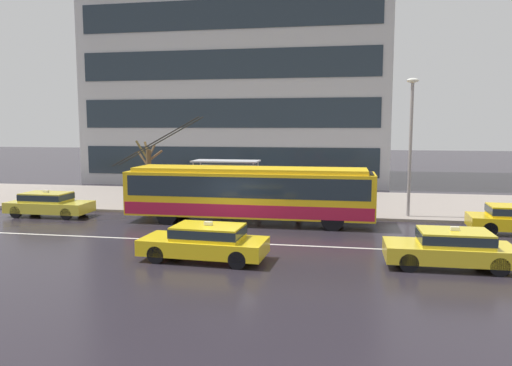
{
  "coord_description": "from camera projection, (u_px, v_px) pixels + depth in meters",
  "views": [
    {
      "loc": [
        4.89,
        -20.27,
        4.74
      ],
      "look_at": [
        0.74,
        2.87,
        2.0
      ],
      "focal_mm": 34.31,
      "sensor_mm": 36.0,
      "label": 1
    }
  ],
  "objects": [
    {
      "name": "pedestrian_walking_past",
      "position": [
        260.0,
        183.0,
        26.05
      ],
      "size": [
        1.38,
        1.38,
        2.0
      ],
      "color": "#52494F",
      "rests_on": "sidewalk_slab"
    },
    {
      "name": "pedestrian_approaching_curb",
      "position": [
        297.0,
        184.0,
        25.61
      ],
      "size": [
        1.19,
        1.19,
        1.93
      ],
      "color": "black",
      "rests_on": "sidewalk_slab"
    },
    {
      "name": "taxi_oncoming_near",
      "position": [
        206.0,
        241.0,
        17.32
      ],
      "size": [
        4.53,
        2.06,
        1.39
      ],
      "color": "yellow",
      "rests_on": "ground_plane"
    },
    {
      "name": "taxi_queued_behind_bus",
      "position": [
        48.0,
        203.0,
        25.77
      ],
      "size": [
        4.38,
        1.79,
        1.39
      ],
      "color": "gold",
      "rests_on": "ground_plane"
    },
    {
      "name": "sidewalk_slab",
      "position": [
        263.0,
        201.0,
        30.6
      ],
      "size": [
        80.0,
        10.0,
        0.14
      ],
      "primitive_type": "cube",
      "color": "gray",
      "rests_on": "ground_plane"
    },
    {
      "name": "office_tower_corner_left",
      "position": [
        246.0,
        11.0,
        44.02
      ],
      "size": [
        24.92,
        15.94,
        30.01
      ],
      "color": "#ABACB1",
      "rests_on": "ground_plane"
    },
    {
      "name": "pedestrian_waiting_by_pole",
      "position": [
        286.0,
        191.0,
        26.94
      ],
      "size": [
        0.44,
        0.44,
        1.71
      ],
      "color": "#555750",
      "rests_on": "sidewalk_slab"
    },
    {
      "name": "ground_plane",
      "position": [
        228.0,
        236.0,
        21.23
      ],
      "size": [
        160.0,
        160.0,
        0.0
      ],
      "primitive_type": "plane",
      "color": "#262129"
    },
    {
      "name": "trolleybus",
      "position": [
        250.0,
        192.0,
        23.91
      ],
      "size": [
        13.01,
        2.56,
        5.22
      ],
      "color": "yellow",
      "rests_on": "ground_plane"
    },
    {
      "name": "taxi_oncoming_far",
      "position": [
        451.0,
        247.0,
        16.44
      ],
      "size": [
        4.21,
        1.84,
        1.39
      ],
      "color": "yellow",
      "rests_on": "ground_plane"
    },
    {
      "name": "pedestrian_at_shelter",
      "position": [
        214.0,
        178.0,
        28.24
      ],
      "size": [
        1.28,
        1.28,
        2.01
      ],
      "color": "brown",
      "rests_on": "sidewalk_slab"
    },
    {
      "name": "bus_shelter",
      "position": [
        227.0,
        172.0,
        28.06
      ],
      "size": [
        3.74,
        1.75,
        2.66
      ],
      "color": "gray",
      "rests_on": "sidewalk_slab"
    },
    {
      "name": "lane_centre_line",
      "position": [
        221.0,
        242.0,
        20.05
      ],
      "size": [
        72.0,
        0.14,
        0.01
      ],
      "primitive_type": "cube",
      "color": "silver",
      "rests_on": "ground_plane"
    },
    {
      "name": "street_tree_bare",
      "position": [
        149.0,
        170.0,
        29.61
      ],
      "size": [
        1.83,
        0.9,
        3.74
      ],
      "color": "brown",
      "rests_on": "sidewalk_slab"
    },
    {
      "name": "street_lamp",
      "position": [
        411.0,
        136.0,
        24.66
      ],
      "size": [
        0.6,
        0.32,
        6.99
      ],
      "color": "gray",
      "rests_on": "sidewalk_slab"
    }
  ]
}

